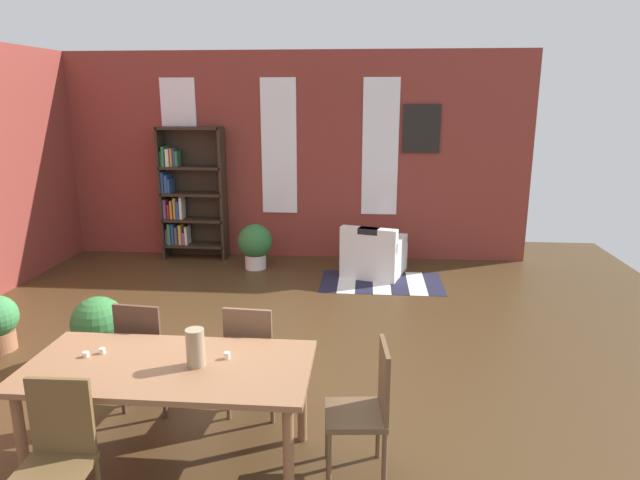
{
  "coord_description": "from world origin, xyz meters",
  "views": [
    {
      "loc": [
        1.37,
        -4.57,
        2.51
      ],
      "look_at": [
        0.87,
        1.35,
        0.99
      ],
      "focal_mm": 31.56,
      "sensor_mm": 36.0,
      "label": 1
    }
  ],
  "objects_px": {
    "dining_chair_far_left": "(147,352)",
    "dining_chair_far_right": "(252,356)",
    "dining_chair_head_right": "(366,406)",
    "dining_table": "(169,376)",
    "potted_plant_corner": "(99,326)",
    "vase_on_table": "(195,348)",
    "potted_plant_window": "(255,244)",
    "dining_chair_near_left": "(55,457)",
    "armchair_white": "(374,256)",
    "bookshelf_tall": "(188,195)"
  },
  "relations": [
    {
      "from": "dining_table",
      "to": "dining_chair_near_left",
      "type": "relative_size",
      "value": 2.02
    },
    {
      "from": "vase_on_table",
      "to": "dining_chair_near_left",
      "type": "distance_m",
      "value": 1.01
    },
    {
      "from": "potted_plant_window",
      "to": "dining_chair_head_right",
      "type": "bearing_deg",
      "value": -70.17
    },
    {
      "from": "bookshelf_tall",
      "to": "dining_chair_far_left",
      "type": "bearing_deg",
      "value": -76.77
    },
    {
      "from": "dining_table",
      "to": "potted_plant_corner",
      "type": "relative_size",
      "value": 2.95
    },
    {
      "from": "dining_chair_far_left",
      "to": "armchair_white",
      "type": "height_order",
      "value": "dining_chair_far_left"
    },
    {
      "from": "dining_table",
      "to": "vase_on_table",
      "type": "xyz_separation_m",
      "value": [
        0.2,
        0.0,
        0.21
      ]
    },
    {
      "from": "vase_on_table",
      "to": "dining_chair_far_right",
      "type": "bearing_deg",
      "value": 71.37
    },
    {
      "from": "dining_chair_far_left",
      "to": "dining_chair_head_right",
      "type": "bearing_deg",
      "value": -21.03
    },
    {
      "from": "vase_on_table",
      "to": "dining_chair_near_left",
      "type": "height_order",
      "value": "vase_on_table"
    },
    {
      "from": "dining_table",
      "to": "potted_plant_window",
      "type": "xyz_separation_m",
      "value": [
        -0.34,
        4.65,
        -0.3
      ]
    },
    {
      "from": "dining_table",
      "to": "dining_chair_near_left",
      "type": "bearing_deg",
      "value": -122.26
    },
    {
      "from": "dining_chair_head_right",
      "to": "bookshelf_tall",
      "type": "height_order",
      "value": "bookshelf_tall"
    },
    {
      "from": "dining_chair_near_left",
      "to": "potted_plant_window",
      "type": "relative_size",
      "value": 1.4
    },
    {
      "from": "dining_chair_far_left",
      "to": "dining_chair_near_left",
      "type": "xyz_separation_m",
      "value": [
        0.01,
        -1.38,
        0.0
      ]
    },
    {
      "from": "dining_chair_near_left",
      "to": "dining_chair_far_right",
      "type": "distance_m",
      "value": 1.62
    },
    {
      "from": "potted_plant_window",
      "to": "vase_on_table",
      "type": "bearing_deg",
      "value": -83.43
    },
    {
      "from": "vase_on_table",
      "to": "dining_chair_near_left",
      "type": "relative_size",
      "value": 0.27
    },
    {
      "from": "bookshelf_tall",
      "to": "potted_plant_corner",
      "type": "xyz_separation_m",
      "value": [
        0.25,
        -3.68,
        -0.65
      ]
    },
    {
      "from": "vase_on_table",
      "to": "bookshelf_tall",
      "type": "bearing_deg",
      "value": 108.09
    },
    {
      "from": "dining_chair_near_left",
      "to": "armchair_white",
      "type": "height_order",
      "value": "dining_chair_near_left"
    },
    {
      "from": "dining_chair_far_right",
      "to": "potted_plant_window",
      "type": "distance_m",
      "value": 4.03
    },
    {
      "from": "vase_on_table",
      "to": "potted_plant_window",
      "type": "xyz_separation_m",
      "value": [
        -0.53,
        4.65,
        -0.52
      ]
    },
    {
      "from": "dining_chair_far_right",
      "to": "armchair_white",
      "type": "xyz_separation_m",
      "value": [
        1.0,
        3.81,
        -0.23
      ]
    },
    {
      "from": "dining_table",
      "to": "dining_chair_head_right",
      "type": "bearing_deg",
      "value": 0.28
    },
    {
      "from": "dining_table",
      "to": "armchair_white",
      "type": "height_order",
      "value": "dining_table"
    },
    {
      "from": "dining_table",
      "to": "potted_plant_window",
      "type": "height_order",
      "value": "dining_table"
    },
    {
      "from": "dining_chair_far_right",
      "to": "armchair_white",
      "type": "relative_size",
      "value": 0.96
    },
    {
      "from": "armchair_white",
      "to": "dining_chair_near_left",
      "type": "bearing_deg",
      "value": -109.71
    },
    {
      "from": "dining_chair_far_left",
      "to": "dining_chair_far_right",
      "type": "xyz_separation_m",
      "value": [
        0.87,
        -0.0,
        0.0
      ]
    },
    {
      "from": "vase_on_table",
      "to": "dining_chair_near_left",
      "type": "xyz_separation_m",
      "value": [
        -0.63,
        -0.69,
        -0.38
      ]
    },
    {
      "from": "dining_chair_head_right",
      "to": "bookshelf_tall",
      "type": "bearing_deg",
      "value": 118.7
    },
    {
      "from": "dining_chair_far_left",
      "to": "dining_chair_head_right",
      "type": "xyz_separation_m",
      "value": [
        1.77,
        -0.68,
        0.0
      ]
    },
    {
      "from": "dining_chair_far_left",
      "to": "dining_chair_head_right",
      "type": "relative_size",
      "value": 1.0
    },
    {
      "from": "vase_on_table",
      "to": "dining_chair_head_right",
      "type": "height_order",
      "value": "vase_on_table"
    },
    {
      "from": "dining_table",
      "to": "vase_on_table",
      "type": "relative_size",
      "value": 7.44
    },
    {
      "from": "potted_plant_corner",
      "to": "potted_plant_window",
      "type": "bearing_deg",
      "value": 73.96
    },
    {
      "from": "dining_chair_far_left",
      "to": "dining_chair_head_right",
      "type": "distance_m",
      "value": 1.9
    },
    {
      "from": "potted_plant_corner",
      "to": "dining_chair_far_left",
      "type": "bearing_deg",
      "value": -45.11
    },
    {
      "from": "dining_chair_near_left",
      "to": "potted_plant_window",
      "type": "bearing_deg",
      "value": 88.97
    },
    {
      "from": "vase_on_table",
      "to": "dining_chair_far_left",
      "type": "bearing_deg",
      "value": 132.71
    },
    {
      "from": "dining_table",
      "to": "potted_plant_window",
      "type": "distance_m",
      "value": 4.67
    },
    {
      "from": "dining_chair_far_right",
      "to": "dining_chair_head_right",
      "type": "bearing_deg",
      "value": -36.94
    },
    {
      "from": "vase_on_table",
      "to": "potted_plant_corner",
      "type": "distance_m",
      "value": 2.14
    },
    {
      "from": "dining_chair_far_right",
      "to": "potted_plant_corner",
      "type": "xyz_separation_m",
      "value": [
        -1.67,
        0.81,
        -0.15
      ]
    },
    {
      "from": "bookshelf_tall",
      "to": "dining_chair_near_left",
      "type": "bearing_deg",
      "value": -79.75
    },
    {
      "from": "dining_chair_head_right",
      "to": "dining_table",
      "type": "bearing_deg",
      "value": -179.72
    },
    {
      "from": "dining_table",
      "to": "potted_plant_corner",
      "type": "bearing_deg",
      "value": 129.75
    },
    {
      "from": "dining_chair_near_left",
      "to": "potted_plant_corner",
      "type": "relative_size",
      "value": 1.46
    },
    {
      "from": "dining_chair_head_right",
      "to": "dining_chair_far_right",
      "type": "distance_m",
      "value": 1.13
    }
  ]
}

